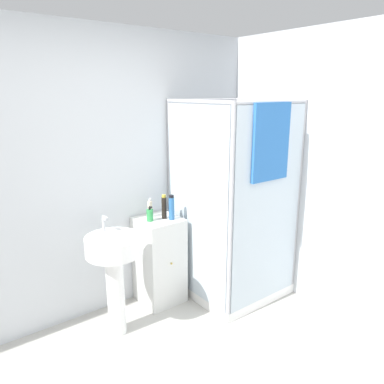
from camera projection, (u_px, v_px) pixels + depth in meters
name	position (u px, v px, depth m)	size (l,w,h in m)	color
wall_back	(91.00, 178.00, 3.20)	(6.40, 0.06, 2.50)	silver
shower_enclosure	(233.00, 245.00, 3.63)	(0.91, 0.94, 1.90)	white
vanity_cabinet	(159.00, 260.00, 3.55)	(0.38, 0.41, 0.83)	silver
sink	(114.00, 262.00, 2.99)	(0.44, 0.44, 0.99)	white
soap_dispenser	(150.00, 215.00, 3.37)	(0.06, 0.06, 0.14)	green
shampoo_bottle_tall_black	(164.00, 207.00, 3.42)	(0.05, 0.05, 0.22)	black
shampoo_bottle_blue	(172.00, 208.00, 3.39)	(0.05, 0.05, 0.23)	#2D66A3
lotion_bottle_white	(150.00, 209.00, 3.47)	(0.04, 0.05, 0.18)	beige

